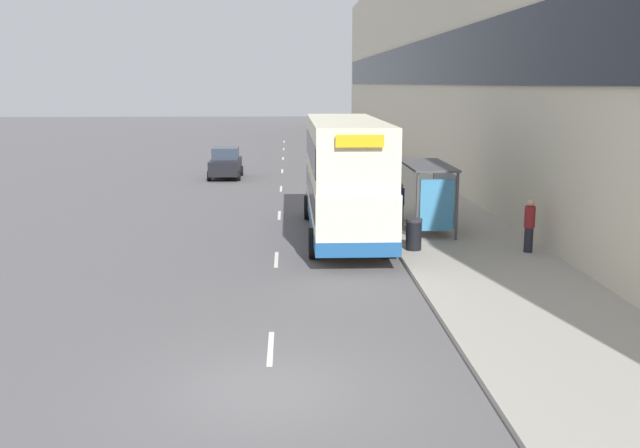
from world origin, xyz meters
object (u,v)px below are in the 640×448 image
(car_0, at_px, (226,163))
(pedestrian_at_shelter, at_px, (400,204))
(pedestrian_1, at_px, (529,225))
(bus_shelter, at_px, (433,185))
(litter_bin, at_px, (414,234))
(double_decker_bus_near, at_px, (345,175))
(pedestrian_2, at_px, (446,191))

(car_0, relative_size, pedestrian_at_shelter, 2.29)
(car_0, xyz_separation_m, pedestrian_1, (11.60, -20.10, 0.14))
(bus_shelter, relative_size, litter_bin, 4.00)
(litter_bin, bearing_deg, pedestrian_1, -7.34)
(pedestrian_at_shelter, bearing_deg, pedestrian_1, -52.87)
(double_decker_bus_near, bearing_deg, litter_bin, -53.09)
(car_0, height_order, pedestrian_at_shelter, car_0)
(bus_shelter, relative_size, pedestrian_1, 2.40)
(bus_shelter, bearing_deg, pedestrian_at_shelter, 132.67)
(car_0, height_order, pedestrian_1, pedestrian_1)
(car_0, bearing_deg, pedestrian_2, 130.04)
(bus_shelter, distance_m, pedestrian_at_shelter, 1.77)
(bus_shelter, distance_m, car_0, 18.93)
(bus_shelter, height_order, car_0, bus_shelter)
(car_0, xyz_separation_m, pedestrian_2, (10.51, -12.51, 0.16))
(double_decker_bus_near, xyz_separation_m, pedestrian_2, (4.70, 4.35, -1.23))
(pedestrian_1, bearing_deg, litter_bin, 172.66)
(pedestrian_at_shelter, xyz_separation_m, litter_bin, (-0.18, -4.18, -0.32))
(car_0, xyz_separation_m, pedestrian_at_shelter, (8.08, -15.44, 0.10))
(bus_shelter, relative_size, pedestrian_2, 2.36)
(double_decker_bus_near, xyz_separation_m, litter_bin, (2.08, -2.76, -1.61))
(car_0, bearing_deg, bus_shelter, 118.81)
(bus_shelter, xyz_separation_m, pedestrian_1, (2.49, -3.53, -0.84))
(pedestrian_1, distance_m, pedestrian_2, 7.66)
(pedestrian_1, height_order, pedestrian_2, pedestrian_2)
(double_decker_bus_near, relative_size, litter_bin, 9.98)
(pedestrian_at_shelter, relative_size, pedestrian_1, 0.95)
(pedestrian_at_shelter, relative_size, pedestrian_2, 0.94)
(bus_shelter, height_order, double_decker_bus_near, double_decker_bus_near)
(pedestrian_2, bearing_deg, pedestrian_at_shelter, -129.73)
(pedestrian_at_shelter, xyz_separation_m, pedestrian_1, (3.52, -4.65, 0.04))
(double_decker_bus_near, relative_size, pedestrian_2, 5.88)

